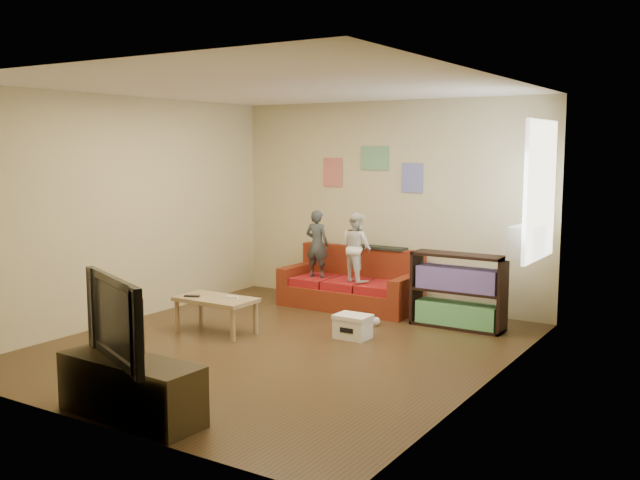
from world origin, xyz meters
The scene contains 17 objects.
room_shell centered at (0.00, 0.00, 1.35)m, with size 4.52×5.02×2.72m.
sofa centered at (-0.29, 2.06, 0.27)m, with size 1.80×0.83×0.79m.
child_a centered at (-0.74, 1.90, 0.83)m, with size 0.33×0.21×0.89m, color #343A3E.
child_b centered at (-0.14, 1.90, 0.83)m, with size 0.44×0.34×0.90m, color silver.
coffee_table centered at (-0.94, 0.08, 0.35)m, with size 0.91×0.50×0.41m.
remote centered at (-1.19, -0.04, 0.42)m, with size 0.18×0.05×0.02m, color black.
game_controller centered at (-0.74, 0.13, 0.42)m, with size 0.14×0.04×0.03m, color white.
bookshelf centered at (1.29, 1.76, 0.39)m, with size 1.09×0.33×0.87m.
window centered at (2.22, 1.65, 1.64)m, with size 0.04×1.08×1.48m, color white.
ac_unit centered at (2.10, 1.65, 1.08)m, with size 0.28×0.55×0.35m, color #B7B2A3.
artwork_left centered at (-0.85, 2.48, 1.75)m, with size 0.30×0.01×0.40m, color #D87266.
artwork_center centered at (-0.20, 2.48, 1.95)m, with size 0.42×0.01×0.32m, color #72B27F.
artwork_right centered at (0.35, 2.48, 1.70)m, with size 0.30×0.01×0.38m, color #727FCC.
file_box centered at (0.49, 0.70, 0.13)m, with size 0.38×0.29×0.27m.
tv_stand centered at (0.19, -2.25, 0.24)m, with size 1.26×0.42×0.47m, color #352C18.
television centered at (0.19, -2.25, 0.80)m, with size 1.15×0.15×0.66m, color black.
tissue centered at (0.45, 1.32, 0.05)m, with size 0.11×0.11×0.11m, color silver.
Camera 1 is at (4.26, -5.97, 2.09)m, focal length 40.00 mm.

